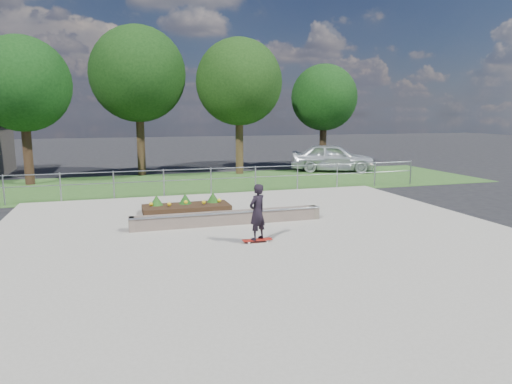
# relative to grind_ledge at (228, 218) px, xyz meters

# --- Properties ---
(ground) EXTENTS (120.00, 120.00, 0.00)m
(ground) POSITION_rel_grind_ledge_xyz_m (0.59, -1.87, -0.26)
(ground) COLOR black
(ground) RESTS_ON ground
(grass_verge) EXTENTS (30.00, 8.00, 0.02)m
(grass_verge) POSITION_rel_grind_ledge_xyz_m (0.59, 9.13, -0.25)
(grass_verge) COLOR #2B5120
(grass_verge) RESTS_ON ground
(concrete_slab) EXTENTS (15.00, 15.00, 0.06)m
(concrete_slab) POSITION_rel_grind_ledge_xyz_m (0.59, -1.87, -0.23)
(concrete_slab) COLOR gray
(concrete_slab) RESTS_ON ground
(fence) EXTENTS (20.06, 0.06, 1.20)m
(fence) POSITION_rel_grind_ledge_xyz_m (0.59, 5.63, 0.51)
(fence) COLOR #92959A
(fence) RESTS_ON ground
(tree_far_left) EXTENTS (4.55, 4.55, 7.15)m
(tree_far_left) POSITION_rel_grind_ledge_xyz_m (-7.41, 11.13, 4.59)
(tree_far_left) COLOR black
(tree_far_left) RESTS_ON ground
(tree_mid_left) EXTENTS (5.25, 5.25, 8.25)m
(tree_mid_left) POSITION_rel_grind_ledge_xyz_m (-1.91, 13.13, 5.34)
(tree_mid_left) COLOR black
(tree_mid_left) RESTS_ON ground
(tree_mid_right) EXTENTS (4.90, 4.90, 7.70)m
(tree_mid_right) POSITION_rel_grind_ledge_xyz_m (3.59, 12.13, 4.97)
(tree_mid_right) COLOR #382816
(tree_mid_right) RESTS_ON ground
(tree_far_right) EXTENTS (4.20, 4.20, 6.60)m
(tree_far_right) POSITION_rel_grind_ledge_xyz_m (9.59, 13.63, 4.21)
(tree_far_right) COLOR black
(tree_far_right) RESTS_ON ground
(grind_ledge) EXTENTS (6.00, 0.44, 0.43)m
(grind_ledge) POSITION_rel_grind_ledge_xyz_m (0.00, 0.00, 0.00)
(grind_ledge) COLOR brown
(grind_ledge) RESTS_ON concrete_slab
(planter_bed) EXTENTS (3.00, 1.20, 0.61)m
(planter_bed) POSITION_rel_grind_ledge_xyz_m (-0.99, 2.24, -0.02)
(planter_bed) COLOR black
(planter_bed) RESTS_ON concrete_slab
(skateboarder) EXTENTS (0.80, 0.59, 1.58)m
(skateboarder) POSITION_rel_grind_ledge_xyz_m (0.26, -2.21, 0.62)
(skateboarder) COLOR silver
(skateboarder) RESTS_ON concrete_slab
(parked_car) EXTENTS (5.39, 3.92, 1.71)m
(parked_car) POSITION_rel_grind_ledge_xyz_m (9.29, 11.54, 0.59)
(parked_car) COLOR silver
(parked_car) RESTS_ON ground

